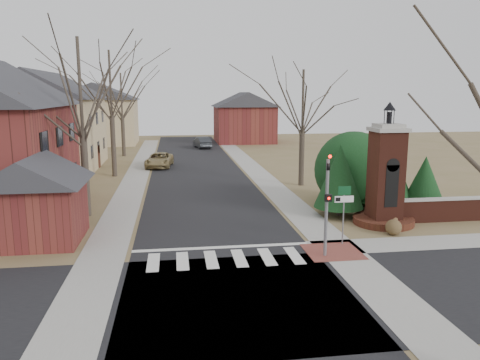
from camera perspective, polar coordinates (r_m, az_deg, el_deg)
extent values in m
plane|color=brown|center=(19.31, -1.53, -10.42)|extent=(120.00, 120.00, 0.00)
cube|color=black|center=(40.55, -5.14, 0.73)|extent=(8.00, 70.00, 0.01)
cube|color=black|center=(16.56, -0.29, -14.10)|extent=(120.00, 8.00, 0.01)
cube|color=silver|center=(20.05, -1.80, -9.59)|extent=(8.00, 2.20, 0.02)
cube|color=silver|center=(21.45, -2.25, -8.22)|extent=(8.00, 0.35, 0.02)
cube|color=gray|center=(41.14, 2.11, 0.92)|extent=(2.00, 60.00, 0.02)
cube|color=gray|center=(40.62, -12.48, 0.55)|extent=(2.00, 60.00, 0.02)
cube|color=brown|center=(21.26, 11.25, -8.58)|extent=(2.40, 2.40, 0.02)
cylinder|color=slate|center=(20.15, 10.49, -3.44)|extent=(0.14, 0.14, 4.20)
imported|color=black|center=(19.77, 10.68, 2.06)|extent=(0.15, 0.18, 0.90)
sphere|color=#FF0C05|center=(19.53, 10.92, 2.83)|extent=(0.14, 0.14, 0.14)
cube|color=black|center=(19.87, 10.70, -2.16)|extent=(0.28, 0.16, 0.30)
sphere|color=#FF0C05|center=(19.79, 10.79, -2.22)|extent=(0.11, 0.11, 0.11)
cylinder|color=slate|center=(22.05, 12.48, -4.43)|extent=(0.06, 0.06, 2.60)
cube|color=silver|center=(21.83, 12.58, -2.29)|extent=(0.90, 0.03, 0.30)
cube|color=black|center=(21.72, 11.86, -2.33)|extent=(0.22, 0.02, 0.18)
cube|color=#0E421F|center=(21.75, 12.63, -1.26)|extent=(0.60, 0.03, 0.40)
cylinder|color=#502217|center=(26.31, 17.05, -4.73)|extent=(3.20, 3.20, 0.36)
cube|color=#502217|center=(25.81, 17.33, 0.24)|extent=(1.50, 1.50, 5.00)
cube|color=black|center=(25.23, 17.99, -0.72)|extent=(0.70, 0.10, 2.20)
cube|color=gray|center=(25.50, 17.65, 5.89)|extent=(1.70, 1.70, 0.20)
cube|color=gray|center=(25.49, 17.67, 6.34)|extent=(1.30, 1.30, 0.20)
cylinder|color=black|center=(25.46, 17.72, 7.23)|extent=(0.20, 0.20, 0.60)
cone|color=black|center=(25.44, 17.80, 8.58)|extent=(0.64, 0.64, 0.45)
cube|color=#502217|center=(28.40, 25.36, -3.31)|extent=(7.50, 0.40, 1.20)
cube|color=gray|center=(28.26, 25.47, -2.03)|extent=(7.50, 0.50, 0.10)
cube|color=#CAB386|center=(46.49, -22.49, 5.20)|extent=(9.00, 12.00, 6.40)
cube|color=#CAB386|center=(44.74, -26.81, 10.25)|extent=(0.75, 0.75, 3.50)
cube|color=maroon|center=(23.96, -23.57, -3.64)|extent=(4.00, 4.00, 2.80)
cube|color=maroon|center=(23.16, -27.12, 0.63)|extent=(0.75, 0.75, 1.82)
cube|color=#CAB386|center=(66.76, -16.84, 6.78)|extent=(10.00, 8.00, 6.00)
cube|color=#CAB386|center=(65.55, -19.69, 10.05)|extent=(0.75, 0.75, 3.08)
cube|color=maroon|center=(66.81, 0.51, 6.80)|extent=(8.00, 8.00, 5.00)
cube|color=maroon|center=(64.78, -1.25, 9.69)|extent=(0.75, 0.75, 2.80)
cylinder|color=#473D33|center=(27.39, 11.87, -3.74)|extent=(0.20, 0.20, 0.50)
cone|color=#113314|center=(26.97, 12.04, 0.49)|extent=(2.80, 2.80, 3.60)
cylinder|color=#473D33|center=(29.72, 17.08, -2.85)|extent=(0.20, 0.20, 0.50)
cone|color=#113314|center=(29.29, 17.33, 1.62)|extent=(3.40, 3.40, 4.20)
cylinder|color=#473D33|center=(29.78, 21.39, -3.10)|extent=(0.20, 0.20, 0.50)
cone|color=#113314|center=(29.45, 21.60, 0.02)|extent=(2.40, 2.40, 2.80)
sphere|color=#113314|center=(29.89, 13.65, 1.59)|extent=(4.80, 4.80, 4.80)
cylinder|color=#473D33|center=(27.72, -18.33, 0.70)|extent=(0.40, 0.40, 4.83)
cylinder|color=#473D33|center=(40.45, -15.17, 3.98)|extent=(0.40, 0.40, 5.04)
cylinder|color=#473D33|center=(53.39, -14.05, 5.21)|extent=(0.40, 0.40, 4.41)
cylinder|color=#473D33|center=(35.55, 7.51, 2.71)|extent=(0.40, 0.40, 4.20)
imported|color=#988452|center=(44.82, -9.81, 2.43)|extent=(2.79, 5.07, 1.35)
imported|color=#2E3235|center=(59.70, -4.63, 4.60)|extent=(2.21, 4.54, 1.43)
sphere|color=brown|center=(24.35, 18.22, -5.50)|extent=(0.79, 0.79, 0.79)
sphere|color=brown|center=(26.05, 18.08, -4.49)|extent=(0.76, 0.76, 0.76)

